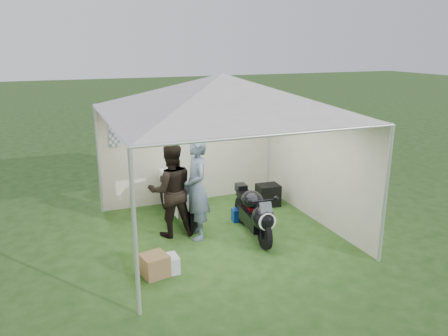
{
  "coord_description": "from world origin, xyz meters",
  "views": [
    {
      "loc": [
        -2.84,
        -7.14,
        3.49
      ],
      "look_at": [
        0.16,
        0.35,
        1.19
      ],
      "focal_mm": 35.0,
      "sensor_mm": 36.0,
      "label": 1
    }
  ],
  "objects": [
    {
      "name": "ground",
      "position": [
        0.0,
        0.0,
        0.0
      ],
      "size": [
        80.0,
        80.0,
        0.0
      ],
      "primitive_type": "plane",
      "color": "#234614",
      "rests_on": "ground"
    },
    {
      "name": "canopy_tent",
      "position": [
        -0.0,
        0.03,
        2.58
      ],
      "size": [
        5.66,
        5.66,
        3.0
      ],
      "color": "silver",
      "rests_on": "ground"
    },
    {
      "name": "motorcycle_white",
      "position": [
        -0.61,
        0.89,
        0.53
      ],
      "size": [
        0.5,
        1.93,
        0.95
      ],
      "rotation": [
        0.0,
        0.0,
        0.06
      ],
      "color": "black",
      "rests_on": "ground"
    },
    {
      "name": "motorcycle_black",
      "position": [
        0.49,
        -0.36,
        0.49
      ],
      "size": [
        0.5,
        1.77,
        0.87
      ],
      "rotation": [
        0.0,
        0.0,
        -0.09
      ],
      "color": "black",
      "rests_on": "ground"
    },
    {
      "name": "paddock_stand",
      "position": [
        0.56,
        0.45,
        0.13
      ],
      "size": [
        0.37,
        0.25,
        0.26
      ],
      "primitive_type": "cube",
      "rotation": [
        0.0,
        0.0,
        -0.09
      ],
      "color": "blue",
      "rests_on": "ground"
    },
    {
      "name": "person_dark_jacket",
      "position": [
        -0.91,
        0.32,
        0.88
      ],
      "size": [
        0.92,
        0.75,
        1.76
      ],
      "primitive_type": "imported",
      "rotation": [
        0.0,
        0.0,
        3.04
      ],
      "color": "black",
      "rests_on": "ground"
    },
    {
      "name": "person_blue_jacket",
      "position": [
        -0.5,
        0.04,
        0.95
      ],
      "size": [
        0.5,
        0.72,
        1.91
      ],
      "primitive_type": "imported",
      "rotation": [
        0.0,
        0.0,
        -1.63
      ],
      "color": "slate",
      "rests_on": "ground"
    },
    {
      "name": "equipment_box",
      "position": [
        1.49,
        1.02,
        0.24
      ],
      "size": [
        0.51,
        0.42,
        0.48
      ],
      "primitive_type": "cube",
      "rotation": [
        0.0,
        0.0,
        -0.06
      ],
      "color": "black",
      "rests_on": "ground"
    },
    {
      "name": "crate_0",
      "position": [
        -1.4,
        -1.05,
        0.14
      ],
      "size": [
        0.41,
        0.32,
        0.27
      ],
      "primitive_type": "cube",
      "rotation": [
        0.0,
        0.0,
        0.02
      ],
      "color": "silver",
      "rests_on": "ground"
    },
    {
      "name": "crate_1",
      "position": [
        -1.57,
        -1.06,
        0.17
      ],
      "size": [
        0.46,
        0.46,
        0.34
      ],
      "primitive_type": "cube",
      "rotation": [
        0.0,
        0.0,
        0.22
      ],
      "color": "olive",
      "rests_on": "ground"
    }
  ]
}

